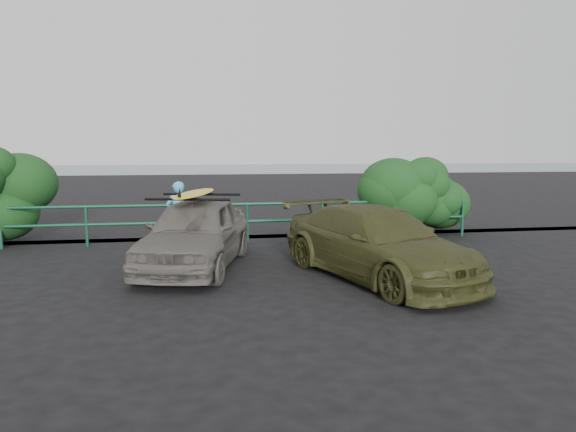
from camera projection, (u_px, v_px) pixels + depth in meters
name	position (u px, v px, depth m)	size (l,w,h in m)	color
ground	(211.00, 299.00, 8.37)	(80.00, 80.00, 0.00)	black
ocean	(207.00, 167.00, 67.11)	(200.00, 200.00, 0.00)	slate
guardrail	(209.00, 223.00, 13.20)	(14.00, 0.08, 1.04)	#13442D
shrub_left	(13.00, 200.00, 12.76)	(3.20, 2.40, 2.33)	#194319
shrub_right	(388.00, 200.00, 14.40)	(3.20, 2.40, 2.01)	#194319
sedan	(196.00, 233.00, 10.47)	(1.70, 4.22, 1.44)	#625D57
olive_vehicle	(377.00, 243.00, 9.65)	(1.87, 4.60, 1.34)	#393B1A
man	(178.00, 215.00, 12.56)	(0.60, 0.39, 1.64)	#45AAD0
roof_rack	(195.00, 197.00, 10.38)	(1.66, 1.16, 0.06)	black
surfboard	(195.00, 193.00, 10.37)	(0.52, 2.52, 0.07)	gold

